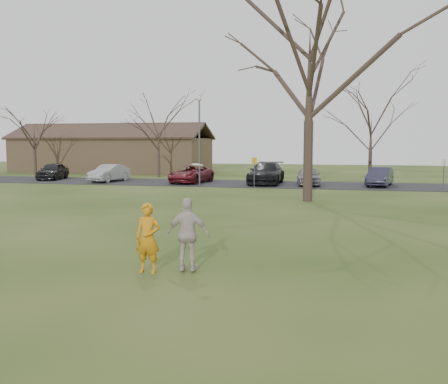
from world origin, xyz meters
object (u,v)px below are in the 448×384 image
(car_5, at_px, (380,177))
(car_1, at_px, (109,173))
(car_3, at_px, (266,173))
(lamp_post, at_px, (199,130))
(player_defender, at_px, (148,238))
(car_0, at_px, (53,171))
(car_4, at_px, (309,176))
(big_tree, at_px, (310,66))
(car_2, at_px, (191,174))
(catching_play, at_px, (188,234))
(building, at_px, (112,153))

(car_5, bearing_deg, car_1, -166.03)
(car_3, relative_size, lamp_post, 0.88)
(player_defender, bearing_deg, car_0, 125.71)
(car_0, distance_m, car_4, 20.98)
(lamp_post, relative_size, big_tree, 0.45)
(car_1, xyz_separation_m, car_4, (15.36, 0.20, -0.01))
(car_0, height_order, car_2, car_0)
(car_2, distance_m, car_3, 5.70)
(car_0, xyz_separation_m, car_3, (17.85, -0.53, 0.10))
(car_0, height_order, big_tree, big_tree)
(car_5, bearing_deg, car_4, -164.47)
(car_1, relative_size, big_tree, 0.29)
(car_1, height_order, car_2, car_1)
(car_0, bearing_deg, car_1, -23.02)
(car_0, bearing_deg, big_tree, -37.76)
(car_1, relative_size, catching_play, 1.60)
(catching_play, bearing_deg, big_tree, 83.03)
(car_4, distance_m, car_5, 4.91)
(car_5, relative_size, catching_play, 1.57)
(car_0, relative_size, car_1, 1.01)
(lamp_post, bearing_deg, building, 132.09)
(player_defender, distance_m, car_2, 26.13)
(car_4, distance_m, building, 25.34)
(player_defender, relative_size, car_4, 0.43)
(car_4, height_order, building, building)
(car_0, relative_size, car_4, 1.06)
(car_3, relative_size, building, 0.27)
(player_defender, xyz_separation_m, car_0, (-18.66, 26.14, -0.09))
(car_4, xyz_separation_m, building, (-21.49, 13.37, 1.23))
(building, height_order, lamp_post, lamp_post)
(car_3, distance_m, catching_play, 25.44)
(car_1, xyz_separation_m, car_5, (20.26, 0.44, -0.01))
(player_defender, relative_size, car_0, 0.41)
(car_1, distance_m, building, 14.94)
(car_0, bearing_deg, car_3, -13.24)
(big_tree, bearing_deg, lamp_post, 136.85)
(car_1, bearing_deg, big_tree, -22.66)
(building, xyz_separation_m, big_tree, (22.00, -23.00, 5.07))
(car_2, bearing_deg, car_0, -176.62)
(car_0, xyz_separation_m, car_5, (25.86, -0.70, -0.04))
(building, relative_size, lamp_post, 3.29)
(car_0, bearing_deg, building, 80.94)
(car_1, bearing_deg, car_5, 9.31)
(building, bearing_deg, car_0, -87.51)
(player_defender, height_order, car_0, player_defender)
(player_defender, bearing_deg, car_2, 104.61)
(car_0, xyz_separation_m, building, (-0.54, 12.43, 1.19))
(player_defender, relative_size, car_1, 0.41)
(player_defender, xyz_separation_m, car_2, (-6.51, 25.31, -0.14))
(building, distance_m, big_tree, 32.23)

